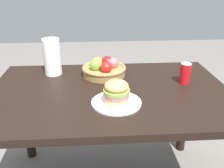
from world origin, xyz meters
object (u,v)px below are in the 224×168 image
(sandwich, at_px, (116,91))
(paper_towel_roll, at_px, (52,57))
(fruit_basket, at_px, (104,69))
(soda_can, at_px, (185,73))
(plate, at_px, (116,103))

(sandwich, xyz_separation_m, paper_towel_roll, (-0.39, 0.44, 0.05))
(fruit_basket, bearing_deg, soda_can, -17.99)
(plate, bearing_deg, paper_towel_roll, 131.11)
(plate, relative_size, sandwich, 1.90)
(sandwich, height_order, paper_towel_roll, paper_towel_roll)
(soda_can, xyz_separation_m, paper_towel_roll, (-0.83, 0.20, 0.06))
(plate, height_order, paper_towel_roll, paper_towel_roll)
(plate, distance_m, paper_towel_roll, 0.60)
(fruit_basket, xyz_separation_m, paper_towel_roll, (-0.34, 0.04, 0.07))
(sandwich, height_order, fruit_basket, sandwich)
(sandwich, relative_size, paper_towel_roll, 0.57)
(soda_can, bearing_deg, fruit_basket, 162.01)
(plate, distance_m, fruit_basket, 0.40)
(soda_can, xyz_separation_m, fruit_basket, (-0.49, 0.16, -0.02))
(fruit_basket, bearing_deg, paper_towel_roll, 172.66)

